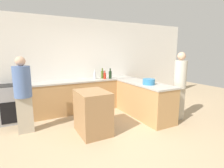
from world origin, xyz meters
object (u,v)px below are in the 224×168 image
wine_bottle_dark (110,75)px  person_by_range (23,92)px  vinegar_bottle_clear (95,75)px  island_table (93,112)px  olive_oil_bottle (102,74)px  hot_sauce_bottle (105,76)px  person_at_peninsula (180,83)px  mixing_bowl (149,82)px  range_oven (13,103)px

wine_bottle_dark → person_by_range: person_by_range is taller
vinegar_bottle_clear → wine_bottle_dark: bearing=-20.5°
island_table → olive_oil_bottle: bearing=58.6°
hot_sauce_bottle → person_by_range: size_ratio=0.15×
person_at_peninsula → island_table: bearing=172.2°
mixing_bowl → hot_sauce_bottle: 1.47m
island_table → wine_bottle_dark: 1.89m
island_table → person_at_peninsula: (2.23, -0.31, 0.49)m
hot_sauce_bottle → person_at_peninsula: bearing=-53.0°
olive_oil_bottle → hot_sauce_bottle: size_ratio=1.27×
person_by_range → island_table: bearing=-28.8°
vinegar_bottle_clear → olive_oil_bottle: size_ratio=0.87×
hot_sauce_bottle → range_oven: bearing=177.2°
wine_bottle_dark → person_by_range: size_ratio=0.19×
mixing_bowl → vinegar_bottle_clear: (-0.83, 1.52, 0.04)m
range_oven → island_table: 2.14m
mixing_bowl → person_by_range: bearing=166.6°
mixing_bowl → wine_bottle_dark: bearing=106.0°
mixing_bowl → olive_oil_bottle: size_ratio=0.94×
hot_sauce_bottle → person_by_range: (-2.23, -0.69, -0.14)m
mixing_bowl → person_at_peninsula: person_at_peninsula is taller
hot_sauce_bottle → olive_oil_bottle: bearing=100.5°
island_table → mixing_bowl: 1.61m
range_oven → hot_sauce_bottle: 2.53m
mixing_bowl → vinegar_bottle_clear: size_ratio=1.08×
mixing_bowl → person_at_peninsula: bearing=-26.0°
island_table → range_oven: bearing=135.2°
wine_bottle_dark → person_by_range: 2.51m
range_oven → person_at_peninsula: person_at_peninsula is taller
wine_bottle_dark → hot_sauce_bottle: size_ratio=1.24×
vinegar_bottle_clear → person_by_range: bearing=-156.6°
vinegar_bottle_clear → person_at_peninsula: bearing=-50.5°
olive_oil_bottle → person_at_peninsula: (1.30, -1.82, -0.10)m
island_table → person_by_range: 1.52m
island_table → hot_sauce_bottle: hot_sauce_bottle is taller
island_table → hot_sauce_bottle: (0.95, 1.39, 0.56)m
olive_oil_bottle → person_by_range: (-2.21, -0.81, -0.16)m
mixing_bowl → wine_bottle_dark: (-0.39, 1.35, 0.05)m
hot_sauce_bottle → island_table: bearing=-124.3°
person_at_peninsula → person_by_range: bearing=163.9°
wine_bottle_dark → vinegar_bottle_clear: bearing=159.5°
olive_oil_bottle → island_table: bearing=-121.4°
range_oven → wine_bottle_dark: bearing=-2.6°
olive_oil_bottle → hot_sauce_bottle: bearing=-79.5°
range_oven → wine_bottle_dark: (2.65, -0.12, 0.58)m
hot_sauce_bottle → person_at_peninsula: person_at_peninsula is taller
vinegar_bottle_clear → person_at_peninsula: 2.41m
vinegar_bottle_clear → hot_sauce_bottle: (0.26, -0.17, -0.01)m
range_oven → mixing_bowl: size_ratio=3.11×
hot_sauce_bottle → person_at_peninsula: size_ratio=0.15×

